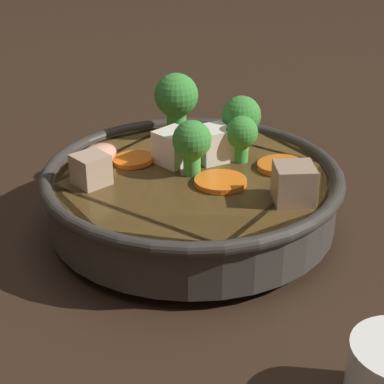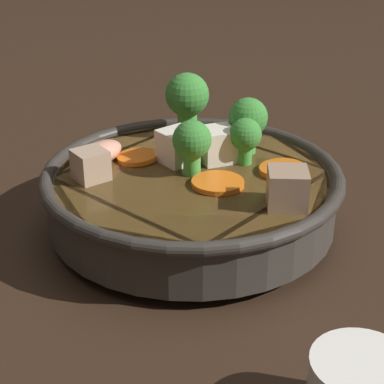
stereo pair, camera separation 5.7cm
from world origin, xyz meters
TOP-DOWN VIEW (x-y plane):
  - ground_plane at (0.00, 0.00)m, footprint 3.00×3.00m
  - stirfry_bowl at (-0.00, -0.00)m, footprint 0.27×0.27m

SIDE VIEW (x-z plane):
  - ground_plane at x=0.00m, z-range 0.00..0.00m
  - stirfry_bowl at x=0.00m, z-range -0.02..0.10m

